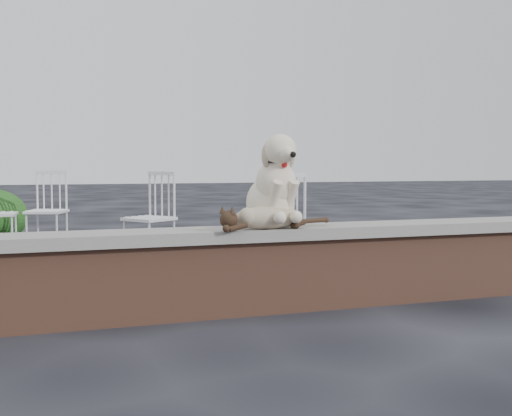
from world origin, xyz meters
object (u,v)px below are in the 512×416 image
object	(u,v)px
cat	(267,216)
chair_d	(149,217)
chair_b	(47,210)
chair_c	(278,224)
dog	(270,180)

from	to	relation	value
cat	chair_d	bearing A→B (deg)	90.56
cat	chair_b	distance (m)	4.17
cat	chair_c	world-z (taller)	chair_c
dog	chair_d	xyz separation A→B (m)	(-0.49, 2.38, -0.43)
chair_c	chair_b	xyz separation A→B (m)	(-2.03, 2.51, 0.00)
cat	chair_d	xyz separation A→B (m)	(-0.41, 2.53, -0.20)
chair_c	chair_b	bearing A→B (deg)	-57.15
dog	chair_b	xyz separation A→B (m)	(-1.51, 3.77, -0.43)
chair_c	chair_d	bearing A→B (deg)	-54.04
chair_d	chair_c	bearing A→B (deg)	6.20
dog	chair_c	world-z (taller)	dog
dog	chair_c	xyz separation A→B (m)	(0.52, 1.26, -0.43)
chair_b	chair_d	distance (m)	1.73
chair_b	dog	bearing A→B (deg)	-48.87
chair_b	chair_d	xyz separation A→B (m)	(1.02, -1.39, 0.00)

